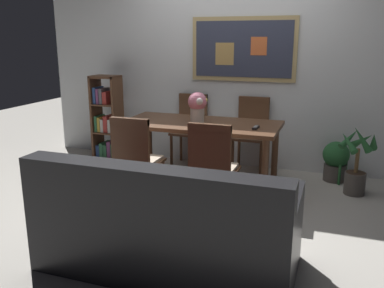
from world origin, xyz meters
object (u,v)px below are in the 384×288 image
bookshelf (107,122)px  flower_vase (198,105)px  leather_couch (165,228)px  tv_remote (256,128)px  dining_chair_near_right (212,163)px  dining_chair_near_left (136,155)px  potted_ivy (336,160)px  potted_palm (357,165)px  dining_chair_far_right (252,128)px  dining_chair_far_left (191,124)px  dining_table (200,131)px

bookshelf → flower_vase: 1.68m
leather_couch → tv_remote: bearing=78.1°
dining_chair_near_right → dining_chair_near_left: bearing=179.7°
dining_chair_near_left → dining_chair_near_right: bearing=-0.3°
potted_ivy → flower_vase: (-1.44, -0.73, 0.67)m
dining_chair_near_right → bookshelf: (-1.90, 1.38, -0.03)m
leather_couch → potted_palm: leather_couch is taller
bookshelf → potted_ivy: size_ratio=2.37×
dining_chair_far_right → bookshelf: size_ratio=0.80×
potted_ivy → flower_vase: size_ratio=1.47×
bookshelf → flower_vase: bearing=-22.7°
potted_palm → dining_chair_near_left: bearing=-151.4°
dining_chair_far_left → dining_chair_far_right: (0.80, 0.00, 0.00)m
dining_chair_far_right → flower_vase: (-0.43, -0.79, 0.38)m
dining_chair_near_right → dining_chair_far_left: bearing=116.1°
potted_ivy → dining_chair_far_left: bearing=177.9°
dining_chair_far_left → dining_chair_far_right: size_ratio=1.00×
dining_table → flower_vase: flower_vase is taller
potted_palm → tv_remote: potted_palm is taller
dining_chair_near_left → tv_remote: (1.01, 0.65, 0.21)m
dining_table → flower_vase: size_ratio=5.19×
dining_chair_far_right → flower_vase: size_ratio=2.80×
dining_chair_far_left → potted_palm: bearing=-12.5°
dining_table → dining_chair_near_right: (0.37, -0.76, -0.10)m
potted_ivy → tv_remote: tv_remote is taller
dining_table → dining_chair_far_right: (0.41, 0.79, -0.10)m
dining_chair_far_left → potted_ivy: size_ratio=1.90×
potted_palm → tv_remote: (-1.00, -0.45, 0.42)m
leather_couch → potted_palm: 2.40m
dining_chair_far_right → potted_palm: bearing=-20.3°
dining_chair_near_right → tv_remote: size_ratio=5.78×
potted_palm → dining_chair_far_right: bearing=159.7°
dining_chair_near_left → bookshelf: bearing=129.4°
dining_chair_far_left → dining_chair_near_left: 1.54m
dining_chair_near_right → leather_couch: 0.94m
flower_vase → tv_remote: size_ratio=2.07×
leather_couch → flower_vase: size_ratio=5.53×
dining_chair_far_right → potted_palm: (1.21, -0.45, -0.22)m
dining_chair_far_right → flower_vase: bearing=-118.7°
dining_table → dining_chair_near_left: 0.86m
dining_chair_far_right → potted_palm: dining_chair_far_right is taller
flower_vase → dining_chair_near_left: bearing=-115.9°
potted_palm → flower_vase: bearing=-168.1°
dining_chair_near_left → potted_palm: dining_chair_near_left is taller
potted_ivy → potted_palm: 0.44m
dining_table → dining_chair_far_left: size_ratio=1.86×
dining_table → flower_vase: 0.28m
dining_table → dining_chair_far_right: dining_chair_far_right is taller
dining_chair_far_left → dining_table: bearing=-63.7°
flower_vase → dining_chair_far_left: bearing=114.5°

